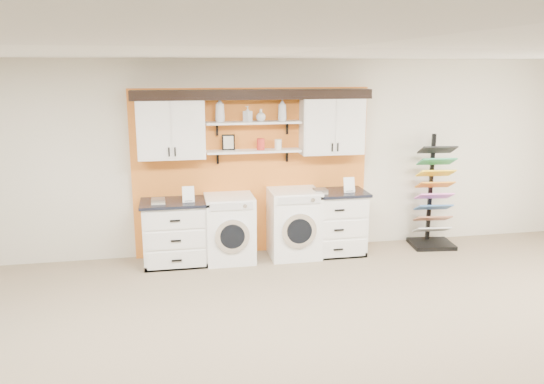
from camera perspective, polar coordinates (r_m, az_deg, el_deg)
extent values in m
plane|color=white|center=(3.67, 7.41, 15.18)|extent=(10.00, 10.00, 0.00)
plane|color=beige|center=(7.68, -2.20, 3.69)|extent=(10.00, 0.00, 10.00)
cube|color=orange|center=(7.68, -2.15, 2.18)|extent=(3.40, 0.07, 2.40)
cube|color=white|center=(7.33, -10.81, 6.80)|extent=(0.90, 0.34, 0.84)
cube|color=white|center=(7.16, -12.58, 6.57)|extent=(0.42, 0.01, 0.78)
cube|color=white|center=(7.16, -9.04, 6.72)|extent=(0.42, 0.01, 0.78)
cube|color=white|center=(7.68, 6.43, 7.23)|extent=(0.90, 0.34, 0.84)
cube|color=white|center=(7.45, 5.20, 7.07)|extent=(0.42, 0.01, 0.78)
cube|color=white|center=(7.58, 8.43, 7.09)|extent=(0.42, 0.01, 0.78)
cube|color=white|center=(7.47, -1.98, 4.43)|extent=(1.32, 0.28, 0.03)
cube|color=white|center=(7.42, -2.00, 7.48)|extent=(1.32, 0.28, 0.03)
cube|color=black|center=(7.41, -2.05, 10.58)|extent=(3.30, 0.40, 0.10)
cube|color=black|center=(7.22, -1.81, 10.04)|extent=(3.30, 0.04, 0.04)
cube|color=black|center=(7.45, -4.71, 5.34)|extent=(0.18, 0.02, 0.22)
cube|color=beige|center=(7.44, -4.71, 5.33)|extent=(0.14, 0.01, 0.18)
cylinder|color=red|center=(7.47, -1.22, 5.17)|extent=(0.11, 0.11, 0.16)
cylinder|color=silver|center=(7.52, 0.67, 5.15)|extent=(0.10, 0.10, 0.14)
cube|color=white|center=(7.48, -10.33, -4.42)|extent=(0.86, 0.60, 0.86)
cube|color=black|center=(7.36, -10.18, -7.99)|extent=(0.86, 0.06, 0.07)
cube|color=black|center=(7.36, -10.48, -1.08)|extent=(0.92, 0.66, 0.04)
cube|color=white|center=(7.11, -10.39, -3.02)|extent=(0.78, 0.02, 0.24)
cube|color=white|center=(7.19, -10.30, -5.14)|extent=(0.78, 0.02, 0.24)
cube|color=white|center=(7.28, -10.21, -7.21)|extent=(0.78, 0.02, 0.24)
cube|color=white|center=(7.81, 6.49, -3.39)|extent=(0.90, 0.60, 0.90)
cube|color=black|center=(7.70, 7.01, -6.90)|extent=(0.90, 0.06, 0.07)
cube|color=black|center=(7.69, 6.58, -0.05)|extent=(0.96, 0.66, 0.04)
cube|color=white|center=(7.46, 7.24, -1.92)|extent=(0.82, 0.02, 0.25)
cube|color=white|center=(7.54, 7.17, -4.04)|extent=(0.82, 0.02, 0.25)
cube|color=white|center=(7.63, 7.11, -6.11)|extent=(0.82, 0.02, 0.25)
cube|color=white|center=(7.51, -4.60, -3.87)|extent=(0.67, 0.66, 0.94)
cube|color=silver|center=(7.08, -4.35, -1.56)|extent=(0.57, 0.02, 0.10)
cylinder|color=silver|center=(7.20, -4.30, -4.75)|extent=(0.47, 0.05, 0.47)
cylinder|color=black|center=(7.17, -4.27, -4.81)|extent=(0.34, 0.03, 0.34)
cube|color=white|center=(7.65, 2.34, -3.34)|extent=(0.70, 0.66, 0.98)
cube|color=silver|center=(7.23, 2.97, -0.89)|extent=(0.60, 0.02, 0.10)
cylinder|color=silver|center=(7.35, 2.93, -4.18)|extent=(0.50, 0.05, 0.50)
cylinder|color=black|center=(7.32, 2.98, -4.24)|extent=(0.35, 0.03, 0.35)
cube|color=black|center=(8.54, 16.75, -5.38)|extent=(0.68, 0.59, 0.06)
cube|color=black|center=(8.48, 16.68, 0.46)|extent=(0.06, 0.06, 1.65)
cube|color=silver|center=(8.49, 16.80, -3.88)|extent=(0.55, 0.35, 0.15)
cube|color=brown|center=(8.44, 16.88, -2.73)|extent=(0.55, 0.35, 0.15)
cube|color=#2F5FA7|center=(8.39, 16.96, -1.58)|extent=(0.55, 0.35, 0.15)
cube|color=#EB68C9|center=(8.35, 17.04, -0.41)|extent=(0.55, 0.35, 0.15)
cube|color=orange|center=(8.31, 17.12, 0.76)|extent=(0.55, 0.35, 0.15)
cube|color=yellow|center=(8.28, 17.20, 1.95)|extent=(0.55, 0.35, 0.15)
cube|color=#27925F|center=(8.25, 17.28, 3.15)|extent=(0.55, 0.35, 0.15)
cube|color=black|center=(8.22, 17.37, 4.36)|extent=(0.55, 0.35, 0.15)
imported|color=silver|center=(7.34, -5.63, 8.83)|extent=(0.18, 0.18, 0.34)
imported|color=silver|center=(7.39, -2.63, 8.41)|extent=(0.14, 0.14, 0.21)
imported|color=silver|center=(7.42, -1.21, 8.26)|extent=(0.19, 0.19, 0.17)
imported|color=silver|center=(7.47, 1.11, 8.88)|extent=(0.17, 0.17, 0.32)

